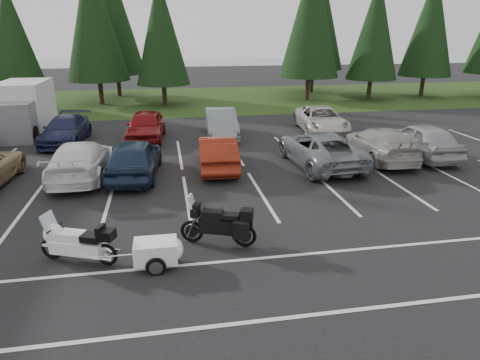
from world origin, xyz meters
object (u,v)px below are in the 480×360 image
Objects in this scene: car_near_7 at (380,144)px; car_far_3 at (221,124)px; car_near_5 at (217,152)px; car_far_4 at (321,120)px; car_near_3 at (81,160)px; cargo_trailer at (156,254)px; adventure_motorcycle at (218,220)px; car_near_6 at (320,149)px; car_near_8 at (422,140)px; car_far_2 at (146,126)px; car_near_4 at (134,158)px; touring_motorcycle at (77,239)px; box_truck at (21,110)px; car_far_1 at (65,130)px.

car_near_7 is 1.09× the size of car_far_3.
car_near_5 is 0.84× the size of car_far_4.
car_near_3 is 5.54m from car_near_5.
adventure_motorcycle reaches higher than cargo_trailer.
adventure_motorcycle reaches higher than car_far_4.
car_near_8 reaches higher than car_near_6.
car_far_2 reaches higher than car_far_3.
car_near_8 reaches higher than car_far_4.
car_near_3 is at bearing 3.93° from car_near_8.
car_near_7 is at bearing 39.06° from cargo_trailer.
car_near_6 is 1.07× the size of car_near_7.
car_near_4 reaches higher than car_near_5.
car_near_7 reaches higher than cargo_trailer.
car_near_3 is 13.87m from car_far_4.
car_near_6 is 11.34m from touring_motorcycle.
car_far_3 is (-8.69, 5.58, -0.05)m from car_near_8.
car_near_7 is (17.56, -8.00, -0.72)m from box_truck.
box_truck reaches higher than car_near_3.
car_near_8 is 1.03× the size of car_far_3.
car_far_2 is (2.39, 5.91, 0.05)m from car_near_3.
car_far_1 reaches higher than touring_motorcycle.
car_near_6 is 10.28m from cargo_trailer.
car_near_3 is 7.10m from touring_motorcycle.
car_near_5 is at bearing -7.46° from car_near_6.
car_near_5 is at bearing -166.96° from car_near_4.
car_far_2 is (6.86, -2.42, -0.66)m from box_truck.
car_far_4 is 2.18× the size of adventure_motorcycle.
car_near_7 reaches higher than touring_motorcycle.
car_far_3 is (4.10, 0.01, -0.03)m from car_far_2.
touring_motorcycle is (-8.99, -6.91, -0.09)m from car_near_6.
car_near_4 is 7.58m from car_far_3.
car_far_1 is 13.41m from touring_motorcycle.
car_near_5 is (10.01, -8.13, -0.73)m from box_truck.
car_near_8 is (19.66, -7.99, -0.64)m from box_truck.
car_near_4 reaches higher than car_far_1.
car_far_3 reaches higher than car_near_6.
car_near_4 is at bearing 132.46° from adventure_motorcycle.
car_near_8 is 6.46m from car_far_4.
car_near_4 is 0.92× the size of car_near_7.
car_near_5 is 9.39m from car_far_1.
car_near_5 is 0.94× the size of car_far_2.
car_far_1 is 3.05× the size of cargo_trailer.
car_near_8 reaches higher than car_far_1.
car_far_3 is (8.27, -0.17, 0.08)m from car_far_1.
car_near_5 is 9.65m from car_near_8.
car_far_3 is 12.74m from adventure_motorcycle.
car_far_3 is (-6.59, 5.59, 0.03)m from car_near_7.
car_far_4 is at bearing 71.29° from touring_motorcycle.
car_near_5 is 1.83× the size of adventure_motorcycle.
box_truck is 2.35× the size of adventure_motorcycle.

